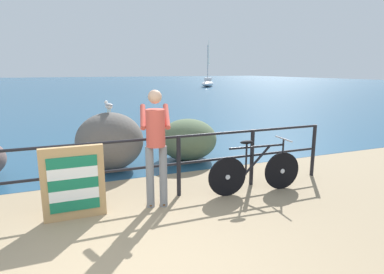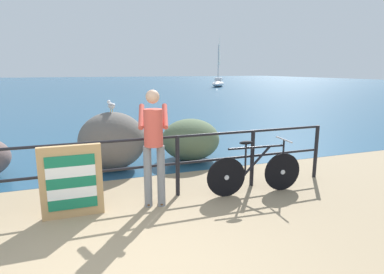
# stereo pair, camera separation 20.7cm
# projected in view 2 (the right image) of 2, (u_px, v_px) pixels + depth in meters

# --- Properties ---
(ground_plane) EXTENTS (120.00, 120.00, 0.10)m
(ground_plane) POSITION_uv_depth(u_px,v_px,m) (77.00, 102.00, 21.61)
(ground_plane) COLOR #937F60
(sea_surface) EXTENTS (120.00, 90.00, 0.01)m
(sea_surface) POSITION_uv_depth(u_px,v_px,m) (74.00, 84.00, 47.46)
(sea_surface) COLOR navy
(sea_surface) RESTS_ON ground_plane
(promenade_railing) EXTENTS (8.47, 0.07, 1.02)m
(promenade_railing) POSITION_uv_depth(u_px,v_px,m) (88.00, 167.00, 4.86)
(promenade_railing) COLOR black
(promenade_railing) RESTS_ON ground_plane
(bicycle) EXTENTS (1.70, 0.48, 0.92)m
(bicycle) POSITION_uv_depth(u_px,v_px,m) (255.00, 171.00, 5.47)
(bicycle) COLOR black
(bicycle) RESTS_ON ground_plane
(person_at_railing) EXTENTS (0.55, 0.67, 1.78)m
(person_at_railing) POSITION_uv_depth(u_px,v_px,m) (154.00, 143.00, 4.84)
(person_at_railing) COLOR slate
(person_at_railing) RESTS_ON ground_plane
(folded_deckchair_stack) EXTENTS (0.84, 0.10, 1.04)m
(folded_deckchair_stack) POSITION_uv_depth(u_px,v_px,m) (72.00, 182.00, 4.57)
(folded_deckchair_stack) COLOR tan
(folded_deckchair_stack) RESTS_ON ground_plane
(breakwater_boulder_main) EXTENTS (1.39, 1.20, 1.20)m
(breakwater_boulder_main) POSITION_uv_depth(u_px,v_px,m) (112.00, 141.00, 6.80)
(breakwater_boulder_main) COLOR #605B56
(breakwater_boulder_main) RESTS_ON ground
(breakwater_boulder_right) EXTENTS (1.34, 1.29, 0.95)m
(breakwater_boulder_right) POSITION_uv_depth(u_px,v_px,m) (191.00, 139.00, 7.52)
(breakwater_boulder_right) COLOR #566849
(breakwater_boulder_right) RESTS_ON ground
(seagull) EXTENTS (0.19, 0.34, 0.23)m
(seagull) POSITION_uv_depth(u_px,v_px,m) (111.00, 105.00, 6.69)
(seagull) COLOR gold
(seagull) RESTS_ON breakwater_boulder_main
(sailboat) EXTENTS (3.46, 4.41, 6.16)m
(sailboat) POSITION_uv_depth(u_px,v_px,m) (218.00, 81.00, 39.54)
(sailboat) COLOR white
(sailboat) RESTS_ON sea_surface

